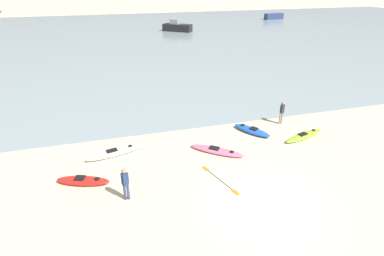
# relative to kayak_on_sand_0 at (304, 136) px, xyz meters

# --- Properties ---
(ground_plane) EXTENTS (400.00, 400.00, 0.00)m
(ground_plane) POSITION_rel_kayak_on_sand_0_xyz_m (-5.22, -4.87, -0.14)
(ground_plane) COLOR beige
(bay_water) EXTENTS (160.00, 70.00, 0.06)m
(bay_water) POSITION_rel_kayak_on_sand_0_xyz_m (-5.22, 38.07, -0.11)
(bay_water) COLOR gray
(bay_water) RESTS_ON ground_plane
(kayak_on_sand_0) EXTENTS (3.27, 1.52, 0.33)m
(kayak_on_sand_0) POSITION_rel_kayak_on_sand_0_xyz_m (0.00, 0.00, 0.00)
(kayak_on_sand_0) COLOR #8CCC2D
(kayak_on_sand_0) RESTS_ON ground_plane
(kayak_on_sand_1) EXTENTS (3.36, 1.42, 0.39)m
(kayak_on_sand_1) POSITION_rel_kayak_on_sand_0_xyz_m (-11.61, 1.07, 0.03)
(kayak_on_sand_1) COLOR white
(kayak_on_sand_1) RESTS_ON ground_plane
(kayak_on_sand_2) EXTENTS (2.07, 2.59, 0.38)m
(kayak_on_sand_2) POSITION_rel_kayak_on_sand_0_xyz_m (-2.89, 1.50, 0.02)
(kayak_on_sand_2) COLOR blue
(kayak_on_sand_2) RESTS_ON ground_plane
(kayak_on_sand_3) EXTENTS (2.73, 1.57, 0.34)m
(kayak_on_sand_3) POSITION_rel_kayak_on_sand_0_xyz_m (-13.26, -1.16, 0.00)
(kayak_on_sand_3) COLOR red
(kayak_on_sand_3) RESTS_ON ground_plane
(kayak_on_sand_4) EXTENTS (2.96, 2.53, 0.29)m
(kayak_on_sand_4) POSITION_rel_kayak_on_sand_0_xyz_m (-5.92, -0.21, -0.02)
(kayak_on_sand_4) COLOR #E5668C
(kayak_on_sand_4) RESTS_ON ground_plane
(person_near_foreground) EXTENTS (0.34, 0.26, 1.68)m
(person_near_foreground) POSITION_rel_kayak_on_sand_0_xyz_m (-11.26, -2.95, 0.82)
(person_near_foreground) COLOR #384260
(person_near_foreground) RESTS_ON ground_plane
(person_near_waterline) EXTENTS (0.33, 0.23, 1.64)m
(person_near_waterline) POSITION_rel_kayak_on_sand_0_xyz_m (-0.40, 2.19, 0.80)
(person_near_waterline) COLOR gray
(person_near_waterline) RESTS_ON ground_plane
(moored_boat_0) EXTENTS (4.73, 2.08, 1.29)m
(moored_boat_0) POSITION_rel_kayak_on_sand_0_xyz_m (27.14, 52.38, 0.56)
(moored_boat_0) COLOR navy
(moored_boat_0) RESTS_ON bay_water
(moored_boat_1) EXTENTS (5.31, 4.55, 2.13)m
(moored_boat_1) POSITION_rel_kayak_on_sand_0_xyz_m (1.39, 41.68, 0.66)
(moored_boat_1) COLOR black
(moored_boat_1) RESTS_ON bay_water
(loose_paddle) EXTENTS (1.08, 2.69, 0.03)m
(loose_paddle) POSITION_rel_kayak_on_sand_0_xyz_m (-6.67, -2.73, -0.13)
(loose_paddle) COLOR black
(loose_paddle) RESTS_ON ground_plane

